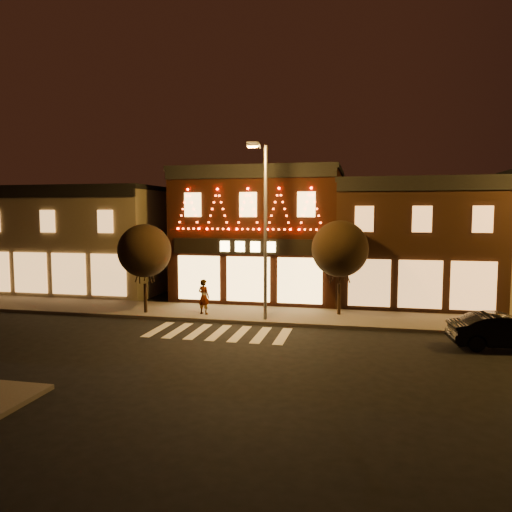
% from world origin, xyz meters
% --- Properties ---
extents(ground, '(120.00, 120.00, 0.00)m').
position_xyz_m(ground, '(0.00, 0.00, 0.00)').
color(ground, black).
rests_on(ground, ground).
extents(sidewalk_far, '(44.00, 4.00, 0.15)m').
position_xyz_m(sidewalk_far, '(2.00, 8.00, 0.07)').
color(sidewalk_far, '#47423D').
rests_on(sidewalk_far, ground).
extents(building_left, '(12.20, 8.28, 7.30)m').
position_xyz_m(building_left, '(-13.00, 13.99, 3.66)').
color(building_left, '#7E7259').
rests_on(building_left, ground).
extents(building_pulp, '(10.20, 8.34, 8.30)m').
position_xyz_m(building_pulp, '(0.00, 13.98, 4.16)').
color(building_pulp, '#32140B').
rests_on(building_pulp, ground).
extents(building_right_a, '(9.20, 8.28, 7.50)m').
position_xyz_m(building_right_a, '(9.50, 13.99, 3.76)').
color(building_right_a, '#371F13').
rests_on(building_right_a, ground).
extents(streetlamp_mid, '(0.65, 2.00, 8.68)m').
position_xyz_m(streetlamp_mid, '(1.64, 6.35, 5.25)').
color(streetlamp_mid, '#59595E').
rests_on(streetlamp_mid, sidewalk_far).
extents(tree_left, '(2.86, 2.86, 4.78)m').
position_xyz_m(tree_left, '(-5.01, 6.91, 3.49)').
color(tree_left, black).
rests_on(tree_left, sidewalk_far).
extents(tree_right, '(2.98, 2.98, 4.99)m').
position_xyz_m(tree_right, '(5.27, 8.62, 3.64)').
color(tree_right, black).
rests_on(tree_right, sidewalk_far).
extents(dark_sedan, '(4.45, 1.99, 1.42)m').
position_xyz_m(dark_sedan, '(12.16, 4.04, 0.71)').
color(dark_sedan, black).
rests_on(dark_sedan, ground).
extents(pedestrian, '(0.80, 0.65, 1.87)m').
position_xyz_m(pedestrian, '(-1.76, 7.13, 1.09)').
color(pedestrian, gray).
rests_on(pedestrian, sidewalk_far).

